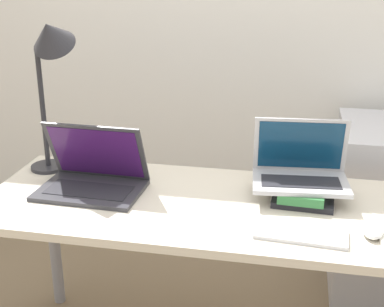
{
  "coord_description": "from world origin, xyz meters",
  "views": [
    {
      "loc": [
        0.28,
        -1.36,
        1.52
      ],
      "look_at": [
        -0.06,
        0.32,
        0.88
      ],
      "focal_mm": 50.0,
      "sensor_mm": 36.0,
      "label": 1
    }
  ],
  "objects_px": {
    "wireless_keyboard": "(301,234)",
    "mouse": "(372,230)",
    "laptop_left": "(93,177)",
    "book_stack": "(303,191)",
    "laptop_on_books": "(300,170)",
    "desk_lamp": "(50,53)"
  },
  "relations": [
    {
      "from": "laptop_on_books",
      "to": "wireless_keyboard",
      "type": "relative_size",
      "value": 1.21
    },
    {
      "from": "laptop_left",
      "to": "desk_lamp",
      "type": "xyz_separation_m",
      "value": [
        -0.19,
        0.13,
        0.43
      ]
    },
    {
      "from": "wireless_keyboard",
      "to": "mouse",
      "type": "bearing_deg",
      "value": 12.44
    },
    {
      "from": "book_stack",
      "to": "desk_lamp",
      "type": "bearing_deg",
      "value": 177.32
    },
    {
      "from": "laptop_left",
      "to": "laptop_on_books",
      "type": "bearing_deg",
      "value": 7.58
    },
    {
      "from": "laptop_left",
      "to": "mouse",
      "type": "bearing_deg",
      "value": -9.02
    },
    {
      "from": "mouse",
      "to": "desk_lamp",
      "type": "height_order",
      "value": "desk_lamp"
    },
    {
      "from": "wireless_keyboard",
      "to": "book_stack",
      "type": "bearing_deg",
      "value": 89.21
    },
    {
      "from": "laptop_left",
      "to": "wireless_keyboard",
      "type": "xyz_separation_m",
      "value": [
        0.76,
        -0.2,
        -0.04
      ]
    },
    {
      "from": "mouse",
      "to": "desk_lamp",
      "type": "xyz_separation_m",
      "value": [
        -1.17,
        0.29,
        0.46
      ]
    },
    {
      "from": "desk_lamp",
      "to": "laptop_left",
      "type": "bearing_deg",
      "value": -34.53
    },
    {
      "from": "book_stack",
      "to": "desk_lamp",
      "type": "height_order",
      "value": "desk_lamp"
    },
    {
      "from": "laptop_left",
      "to": "wireless_keyboard",
      "type": "bearing_deg",
      "value": -14.91
    },
    {
      "from": "wireless_keyboard",
      "to": "desk_lamp",
      "type": "xyz_separation_m",
      "value": [
        -0.95,
        0.33,
        0.47
      ]
    },
    {
      "from": "mouse",
      "to": "desk_lamp",
      "type": "bearing_deg",
      "value": 166.24
    },
    {
      "from": "laptop_on_books",
      "to": "book_stack",
      "type": "bearing_deg",
      "value": -42.04
    },
    {
      "from": "laptop_left",
      "to": "mouse",
      "type": "distance_m",
      "value": 0.99
    },
    {
      "from": "laptop_on_books",
      "to": "desk_lamp",
      "type": "distance_m",
      "value": 1.01
    },
    {
      "from": "book_stack",
      "to": "mouse",
      "type": "xyz_separation_m",
      "value": [
        0.21,
        -0.24,
        -0.01
      ]
    },
    {
      "from": "laptop_on_books",
      "to": "desk_lamp",
      "type": "xyz_separation_m",
      "value": [
        -0.94,
        0.03,
        0.38
      ]
    },
    {
      "from": "wireless_keyboard",
      "to": "desk_lamp",
      "type": "relative_size",
      "value": 0.46
    },
    {
      "from": "laptop_left",
      "to": "book_stack",
      "type": "height_order",
      "value": "laptop_left"
    }
  ]
}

